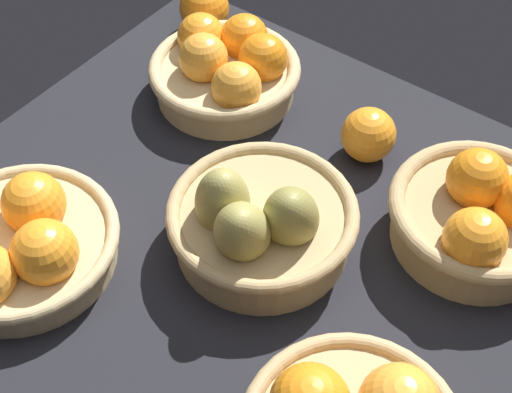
% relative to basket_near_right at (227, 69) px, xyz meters
% --- Properties ---
extents(market_tray, '(0.84, 0.72, 0.03)m').
position_rel_basket_near_right_xyz_m(market_tray, '(-0.20, 0.18, -0.06)').
color(market_tray, black).
rests_on(market_tray, ground).
extents(basket_near_right, '(0.22, 0.22, 0.11)m').
position_rel_basket_near_right_xyz_m(basket_near_right, '(0.00, 0.00, 0.00)').
color(basket_near_right, tan).
rests_on(basket_near_right, market_tray).
extents(basket_near_left, '(0.22, 0.22, 0.12)m').
position_rel_basket_near_right_xyz_m(basket_near_left, '(-0.42, 0.04, 0.00)').
color(basket_near_left, tan).
rests_on(basket_near_left, market_tray).
extents(basket_center_pears, '(0.23, 0.23, 0.14)m').
position_rel_basket_near_right_xyz_m(basket_center_pears, '(-0.21, 0.20, 0.00)').
color(basket_center_pears, tan).
rests_on(basket_center_pears, market_tray).
extents(basket_far_right, '(0.24, 0.24, 0.10)m').
position_rel_basket_near_right_xyz_m(basket_far_right, '(0.01, 0.40, -0.01)').
color(basket_far_right, tan).
rests_on(basket_far_right, market_tray).
extents(loose_orange_front_gap, '(0.07, 0.07, 0.07)m').
position_rel_basket_near_right_xyz_m(loose_orange_front_gap, '(-0.23, -0.01, -0.01)').
color(loose_orange_front_gap, orange).
rests_on(loose_orange_front_gap, market_tray).
extents(loose_orange_back_gap, '(0.08, 0.08, 0.08)m').
position_rel_basket_near_right_xyz_m(loose_orange_back_gap, '(0.12, -0.10, -0.00)').
color(loose_orange_back_gap, orange).
rests_on(loose_orange_back_gap, market_tray).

